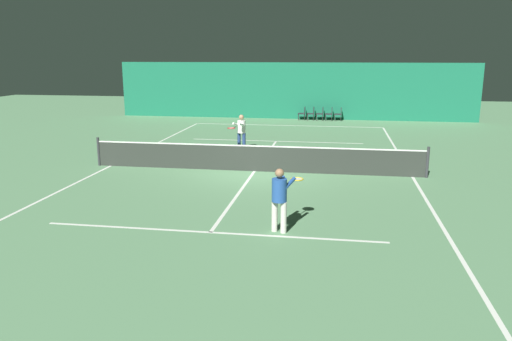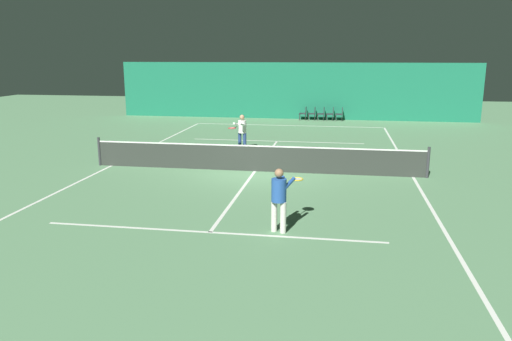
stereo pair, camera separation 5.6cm
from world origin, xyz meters
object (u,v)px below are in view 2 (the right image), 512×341
at_px(courtside_chair_0, 304,112).
at_px(courtside_chair_2, 322,113).
at_px(courtside_chair_4, 340,113).
at_px(player_far, 242,130).
at_px(courtside_chair_3, 331,113).
at_px(player_near, 280,195).
at_px(courtside_chair_1, 313,113).
at_px(tennis_net, 255,157).

relative_size(courtside_chair_0, courtside_chair_2, 1.00).
bearing_deg(courtside_chair_4, courtside_chair_0, -90.00).
distance_m(player_far, courtside_chair_0, 10.85).
bearing_deg(courtside_chair_3, player_near, -2.26).
xyz_separation_m(player_far, courtside_chair_2, (3.09, 10.66, -0.42)).
bearing_deg(player_far, courtside_chair_1, -177.89).
height_order(tennis_net, courtside_chair_0, tennis_net).
relative_size(player_far, courtside_chair_2, 1.85).
bearing_deg(courtside_chair_1, player_near, 0.91).
height_order(courtside_chair_2, courtside_chair_3, same).
bearing_deg(courtside_chair_1, courtside_chair_0, -90.00).
height_order(courtside_chair_3, courtside_chair_4, same).
xyz_separation_m(courtside_chair_1, courtside_chair_2, (0.57, 0.00, 0.00)).
relative_size(courtside_chair_0, courtside_chair_4, 1.00).
distance_m(player_near, courtside_chair_4, 20.65).
bearing_deg(courtside_chair_1, courtside_chair_3, 90.00).
distance_m(courtside_chair_0, courtside_chair_2, 1.14).
bearing_deg(courtside_chair_0, courtside_chair_4, 90.00).
relative_size(player_near, courtside_chair_2, 1.83).
height_order(courtside_chair_2, courtside_chair_4, same).
height_order(player_near, courtside_chair_1, player_near).
xyz_separation_m(tennis_net, courtside_chair_0, (0.71, 14.55, -0.03)).
xyz_separation_m(courtside_chair_0, courtside_chair_3, (1.71, 0.00, 0.00)).
relative_size(player_near, player_far, 0.99).
xyz_separation_m(tennis_net, courtside_chair_3, (2.42, 14.55, -0.03)).
xyz_separation_m(tennis_net, courtside_chair_1, (1.28, 14.55, -0.03)).
relative_size(courtside_chair_1, courtside_chair_2, 1.00).
distance_m(tennis_net, courtside_chair_2, 14.66).
xyz_separation_m(player_near, courtside_chair_3, (0.81, 20.60, -0.41)).
bearing_deg(player_near, tennis_net, 35.62).
distance_m(player_far, courtside_chair_3, 11.28).
distance_m(player_far, courtside_chair_1, 10.97).
distance_m(tennis_net, courtside_chair_4, 14.85).
bearing_deg(courtside_chair_2, courtside_chair_1, -90.00).
relative_size(player_near, courtside_chair_0, 1.83).
distance_m(courtside_chair_1, courtside_chair_4, 1.71).
bearing_deg(player_near, courtside_chair_2, 20.06).
height_order(courtside_chair_0, courtside_chair_1, same).
height_order(courtside_chair_1, courtside_chair_4, same).
distance_m(courtside_chair_2, courtside_chair_4, 1.14).
bearing_deg(courtside_chair_0, tennis_net, -2.80).
relative_size(courtside_chair_3, courtside_chair_4, 1.00).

